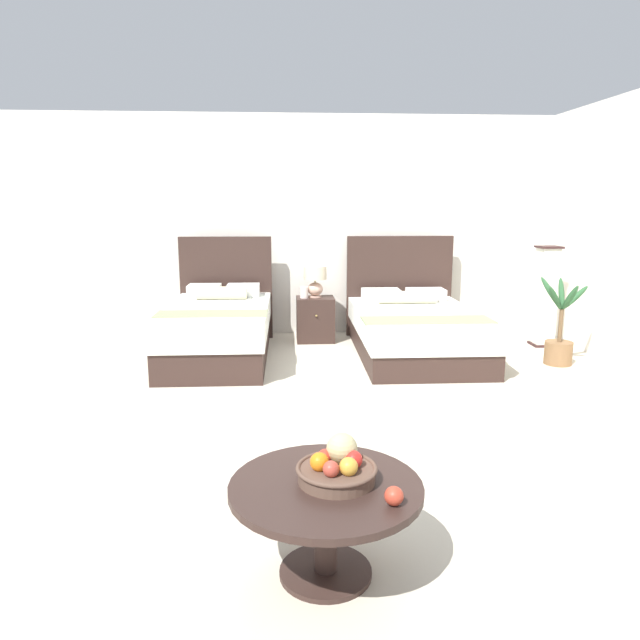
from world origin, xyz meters
name	(u,v)px	position (x,y,z in m)	size (l,w,h in m)	color
ground_plane	(332,417)	(0.00, 0.00, -0.01)	(9.90, 9.86, 0.02)	beige
wall_back	(312,227)	(0.00, 3.13, 1.39)	(9.90, 0.12, 2.77)	silver
bed_near_window	(219,328)	(-1.10, 1.89, 0.33)	(1.14, 2.06, 1.28)	#33231E
bed_near_corner	(414,328)	(1.10, 1.90, 0.29)	(1.36, 2.16, 1.28)	#33231E
nightstand	(315,319)	(0.02, 2.60, 0.27)	(0.46, 0.40, 0.55)	#33231E
table_lamp	(315,278)	(0.02, 2.62, 0.78)	(0.28, 0.28, 0.38)	#CDA28C
vase	(304,292)	(-0.12, 2.56, 0.62)	(0.10, 0.10, 0.14)	beige
coffee_table	(326,504)	(-0.20, -2.03, 0.35)	(0.87, 0.87, 0.45)	#33231E
fruit_bowl	(338,467)	(-0.15, -1.99, 0.52)	(0.37, 0.37, 0.20)	brown
loose_apple	(394,496)	(0.07, -2.23, 0.49)	(0.08, 0.08, 0.08)	#BE3E29
floor_lamp_corner	(545,297)	(2.73, 2.19, 0.59)	(0.25, 0.25, 1.19)	#331D1D
potted_palm	(559,338)	(2.53, 1.37, 0.28)	(0.54, 0.50, 0.94)	brown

